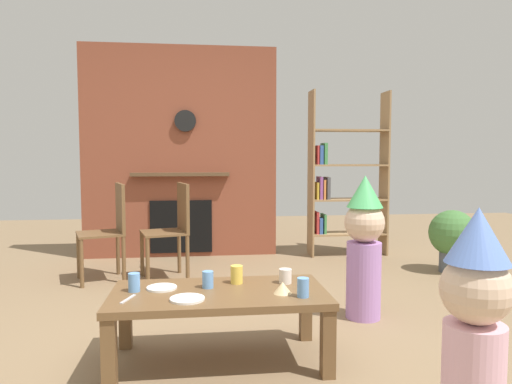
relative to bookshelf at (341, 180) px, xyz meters
name	(u,v)px	position (x,y,z in m)	size (l,w,h in m)	color
ground_plane	(240,339)	(-1.39, -2.40, -0.87)	(12.00, 12.00, 0.00)	#846B4C
brick_fireplace_feature	(181,153)	(-1.85, 0.20, 0.32)	(2.20, 0.28, 2.40)	brown
bookshelf	(341,180)	(0.00, 0.00, 0.00)	(0.90, 0.28, 1.90)	#9E7A51
coffee_table	(219,302)	(-1.53, -2.71, -0.53)	(1.19, 0.60, 0.40)	brown
paper_cup_near_left	(237,274)	(-1.42, -2.57, -0.42)	(0.07, 0.07, 0.11)	#F2CC4C
paper_cup_near_right	(303,287)	(-1.10, -2.88, -0.42)	(0.06, 0.06, 0.10)	#669EE0
paper_cup_center	(285,276)	(-1.14, -2.60, -0.43)	(0.07, 0.07, 0.09)	silver
paper_cup_far_left	(208,280)	(-1.60, -2.64, -0.42)	(0.06, 0.06, 0.10)	#669EE0
paper_cup_far_right	(134,282)	(-2.00, -2.67, -0.42)	(0.06, 0.06, 0.10)	#669EE0
paper_plate_front	(162,288)	(-1.85, -2.63, -0.46)	(0.17, 0.17, 0.01)	white
paper_plate_rear	(187,299)	(-1.71, -2.86, -0.46)	(0.18, 0.18, 0.01)	white
birthday_cake_slice	(283,288)	(-1.19, -2.80, -0.44)	(0.10, 0.10, 0.06)	#EAC68C
table_fork	(128,299)	(-2.01, -2.81, -0.47)	(0.15, 0.02, 0.01)	silver
child_with_cone_hat	(475,325)	(-0.60, -3.65, -0.37)	(0.27, 0.27, 0.96)	#EAB2C6
child_in_pink	(364,243)	(-0.49, -2.12, -0.34)	(0.28, 0.28, 1.02)	#B27FCC
dining_chair_left	(110,225)	(-2.46, -0.83, -0.36)	(0.50, 0.50, 0.90)	brown
dining_chair_middle	(174,225)	(-1.88, -0.84, -0.36)	(0.49, 0.49, 0.90)	brown
potted_plant_tall	(452,236)	(0.85, -0.94, -0.51)	(0.45, 0.45, 0.62)	#4C5660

